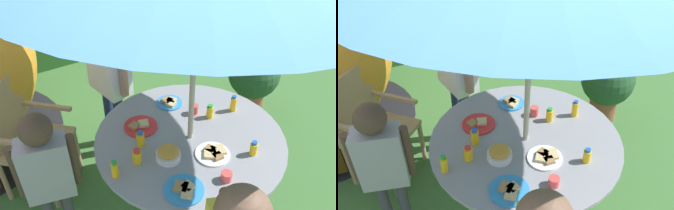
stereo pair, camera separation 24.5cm
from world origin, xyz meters
TOP-DOWN VIEW (x-y plane):
  - ground_plane at (0.00, 0.00)m, footprint 10.00×10.00m
  - garden_table at (0.00, 0.00)m, footprint 1.31×1.31m
  - wooden_chair at (-0.95, 0.91)m, footprint 0.67×0.67m
  - potted_plant at (1.29, 0.69)m, footprint 0.53×0.53m
  - child_in_white_shirt at (-0.17, 0.94)m, footprint 0.27×0.48m
  - child_in_grey_shirt at (-0.93, 0.23)m, footprint 0.39×0.23m
  - snack_bowl at (-0.24, -0.10)m, footprint 0.16×0.16m
  - plate_back_edge at (0.03, -0.22)m, footprint 0.23×0.23m
  - plate_mid_left at (-0.24, 0.28)m, footprint 0.24×0.24m
  - plate_front_edge at (0.09, 0.40)m, footprint 0.20×0.20m
  - plate_far_left at (-0.30, -0.37)m, footprint 0.24×0.24m
  - juice_bottle_near_left at (-0.42, -0.02)m, footprint 0.06×0.06m
  - juice_bottle_near_right at (0.25, -0.35)m, footprint 0.05×0.05m
  - juice_bottle_far_right at (0.45, 0.08)m, footprint 0.05×0.05m
  - juice_bottle_center_front at (-0.59, -0.05)m, footprint 0.05×0.05m
  - juice_bottle_center_back at (0.25, 0.10)m, footprint 0.05×0.05m
  - juice_bottle_mid_right at (-0.33, 0.11)m, footprint 0.06×0.06m
  - cup_near at (0.18, 0.20)m, footprint 0.06×0.06m
  - cup_far at (-0.04, -0.43)m, footprint 0.07×0.07m

SIDE VIEW (x-z plane):
  - ground_plane at x=0.00m, z-range -0.02..0.00m
  - potted_plant at x=1.29m, z-range 0.06..0.80m
  - wooden_chair at x=-0.95m, z-range 0.05..1.03m
  - garden_table at x=0.00m, z-range 0.22..0.96m
  - child_in_grey_shirt at x=-0.93m, z-range 0.16..1.32m
  - plate_mid_left at x=-0.24m, z-range 0.73..0.76m
  - plate_far_left at x=-0.30m, z-range 0.73..0.76m
  - plate_front_edge at x=0.09m, z-range 0.73..0.77m
  - plate_back_edge at x=0.03m, z-range 0.73..0.77m
  - cup_far at x=-0.04m, z-range 0.74..0.80m
  - cup_near at x=0.18m, z-range 0.74..0.81m
  - snack_bowl at x=-0.24m, z-range 0.73..0.82m
  - juice_bottle_near_right at x=0.25m, z-range 0.73..0.84m
  - juice_bottle_near_left at x=-0.42m, z-range 0.73..0.84m
  - juice_bottle_center_back at x=0.25m, z-range 0.73..0.84m
  - juice_bottle_mid_right at x=-0.33m, z-range 0.73..0.85m
  - juice_bottle_center_front at x=-0.59m, z-range 0.73..0.86m
  - juice_bottle_far_right at x=0.45m, z-range 0.73..0.86m
  - child_in_white_shirt at x=-0.17m, z-range 0.20..1.64m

